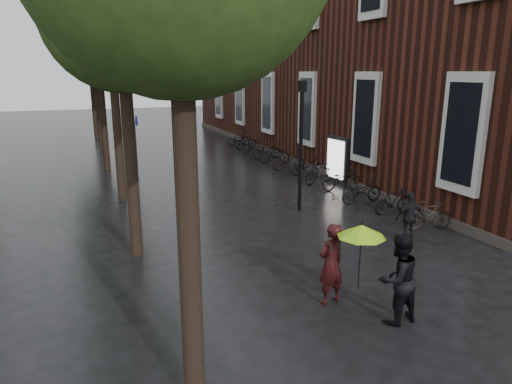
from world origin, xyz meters
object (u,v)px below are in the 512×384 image
person_black (398,279)px  lamp_post (301,134)px  person_burgundy (331,264)px  pedestrian_walking (410,217)px  parked_bicycles (296,163)px  ad_lightbox (338,160)px

person_black → lamp_post: bearing=-108.0°
person_burgundy → person_black: bearing=113.6°
person_burgundy → pedestrian_walking: person_burgundy is taller
person_black → lamp_post: 7.78m
pedestrian_walking → lamp_post: lamp_post is taller
person_black → lamp_post: (1.61, 7.39, 1.82)m
person_black → parked_bicycles: size_ratio=0.10×
parked_bicycles → person_burgundy: bearing=-113.2°
ad_lightbox → person_burgundy: bearing=-128.4°
person_black → pedestrian_walking: person_black is taller
parked_bicycles → ad_lightbox: size_ratio=9.17×
pedestrian_walking → person_burgundy: bearing=39.9°
pedestrian_walking → parked_bicycles: bearing=-87.6°
person_burgundy → lamp_post: size_ratio=0.39×
person_burgundy → pedestrian_walking: (4.00, 2.36, -0.15)m
pedestrian_walking → ad_lightbox: bearing=-95.7°
person_burgundy → parked_bicycles: 13.18m
person_burgundy → person_black: size_ratio=0.97×
parked_bicycles → lamp_post: bearing=-115.4°
person_black → parked_bicycles: 13.96m
person_burgundy → parked_bicycles: (5.19, 12.10, -0.44)m
person_black → ad_lightbox: ad_lightbox is taller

